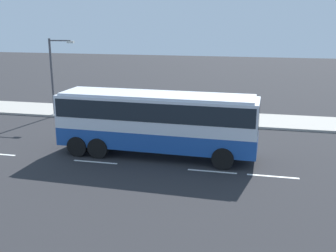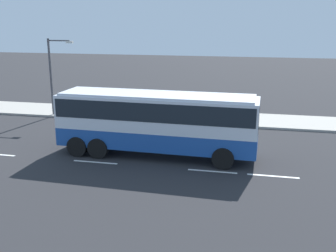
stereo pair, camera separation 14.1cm
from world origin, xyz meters
name	(u,v)px [view 2 (the right image)]	position (x,y,z in m)	size (l,w,h in m)	color
ground_plane	(156,153)	(0.00, 0.00, 0.00)	(120.00, 120.00, 0.00)	#28282B
sidewalk_curb	(183,117)	(0.00, 8.40, 0.07)	(80.00, 4.00, 0.15)	#A8A399
lane_centreline	(137,165)	(-0.51, -2.04, 0.00)	(29.30, 0.16, 0.01)	white
coach_bus	(156,118)	(0.10, -0.32, 2.11)	(10.69, 2.91, 3.40)	#1E4C9E
pedestrian_near_curb	(186,108)	(0.46, 6.95, 1.08)	(0.32, 0.32, 1.61)	black
pedestrian_at_crossing	(194,104)	(0.84, 8.40, 1.11)	(0.32, 0.32, 1.67)	brown
street_lamp	(54,70)	(-9.50, 6.83, 3.51)	(2.01, 0.24, 5.67)	#47474C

